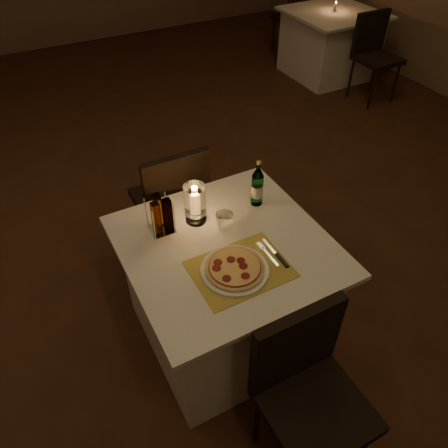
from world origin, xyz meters
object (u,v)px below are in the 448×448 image
neighbor_table_right (329,44)px  pizza (235,268)px  water_bottle (257,187)px  main_table (226,291)px  tumbler (224,221)px  chair_far (173,196)px  plate (235,270)px  hurricane_candle (195,201)px  chair_near (306,382)px

neighbor_table_right → pizza: bearing=-135.0°
pizza → water_bottle: water_bottle is taller
main_table → tumbler: bearing=65.2°
chair_far → plate: bearing=-93.2°
main_table → pizza: size_ratio=3.57×
hurricane_candle → neighbor_table_right: bearing=40.6°
main_table → water_bottle: (0.30, 0.21, 0.48)m
chair_near → tumbler: (0.05, 0.83, 0.24)m
chair_far → pizza: (-0.05, -0.89, 0.22)m
chair_far → hurricane_candle: bearing=-96.2°
chair_far → pizza: bearing=-93.2°
chair_near → neighbor_table_right: chair_near is taller
chair_far → plate: size_ratio=2.81×
plate → hurricane_candle: bearing=90.3°
chair_far → plate: chair_far is taller
chair_far → water_bottle: size_ratio=3.31×
pizza → water_bottle: (0.35, 0.39, 0.08)m
chair_near → water_bottle: size_ratio=3.31×
main_table → tumbler: tumbler is taller
main_table → hurricane_candle: (-0.05, 0.24, 0.50)m
plate → neighbor_table_right: 4.20m
plate → water_bottle: 0.53m
pizza → tumbler: bearing=70.7°
plate → tumbler: size_ratio=3.57×
main_table → water_bottle: bearing=34.5°
chair_near → chair_far: 1.43m
main_table → chair_near: chair_near is taller
chair_near → pizza: bearing=95.4°
chair_near → water_bottle: 1.02m
chair_near → hurricane_candle: bearing=93.2°
chair_near → plate: size_ratio=2.81×
water_bottle → chair_far: bearing=120.9°
plate → pizza: size_ratio=1.14×
main_table → water_bottle: water_bottle is taller
plate → water_bottle: bearing=47.7°
chair_near → pizza: chair_near is taller
main_table → plate: size_ratio=3.12×
chair_far → pizza: chair_far is taller
plate → pizza: 0.02m
chair_near → hurricane_candle: (-0.05, 0.95, 0.32)m
pizza → neighbor_table_right: size_ratio=0.28×
chair_far → hurricane_candle: size_ratio=4.07×
main_table → plate: 0.42m
pizza → neighbor_table_right: pizza is taller
tumbler → water_bottle: bearing=20.8°
neighbor_table_right → chair_near: bearing=-129.8°
water_bottle → plate: bearing=-132.3°
main_table → plate: bearing=-105.5°
tumbler → hurricane_candle: 0.18m
pizza → tumbler: size_ratio=3.12×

